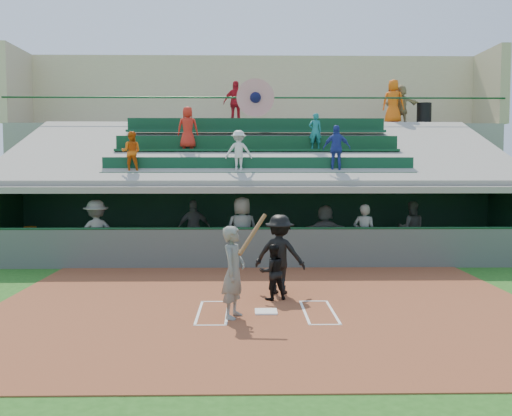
{
  "coord_description": "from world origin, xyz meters",
  "views": [
    {
      "loc": [
        -0.39,
        -10.85,
        2.8
      ],
      "look_at": [
        -0.13,
        3.5,
        1.8
      ],
      "focal_mm": 40.0,
      "sensor_mm": 36.0,
      "label": 1
    }
  ],
  "objects_px": {
    "catcher": "(273,272)",
    "trash_bin": "(424,114)",
    "batter_at_plate": "(234,271)",
    "white_table": "(30,250)",
    "home_plate": "(266,311)",
    "water_cooler": "(30,233)"
  },
  "relations": [
    {
      "from": "catcher",
      "to": "trash_bin",
      "type": "relative_size",
      "value": 1.33
    },
    {
      "from": "batter_at_plate",
      "to": "white_table",
      "type": "height_order",
      "value": "batter_at_plate"
    },
    {
      "from": "home_plate",
      "to": "catcher",
      "type": "distance_m",
      "value": 1.23
    },
    {
      "from": "batter_at_plate",
      "to": "catcher",
      "type": "bearing_deg",
      "value": 61.37
    },
    {
      "from": "white_table",
      "to": "trash_bin",
      "type": "height_order",
      "value": "trash_bin"
    },
    {
      "from": "batter_at_plate",
      "to": "catcher",
      "type": "distance_m",
      "value": 1.67
    },
    {
      "from": "home_plate",
      "to": "trash_bin",
      "type": "relative_size",
      "value": 0.48
    },
    {
      "from": "white_table",
      "to": "home_plate",
      "type": "bearing_deg",
      "value": -56.93
    },
    {
      "from": "home_plate",
      "to": "water_cooler",
      "type": "relative_size",
      "value": 1.21
    },
    {
      "from": "catcher",
      "to": "white_table",
      "type": "distance_m",
      "value": 8.63
    },
    {
      "from": "catcher",
      "to": "batter_at_plate",
      "type": "bearing_deg",
      "value": 44.32
    },
    {
      "from": "catcher",
      "to": "home_plate",
      "type": "bearing_deg",
      "value": 63.66
    },
    {
      "from": "white_table",
      "to": "water_cooler",
      "type": "bearing_deg",
      "value": 70.1
    },
    {
      "from": "trash_bin",
      "to": "white_table",
      "type": "bearing_deg",
      "value": -154.27
    },
    {
      "from": "batter_at_plate",
      "to": "trash_bin",
      "type": "relative_size",
      "value": 2.2
    },
    {
      "from": "home_plate",
      "to": "trash_bin",
      "type": "distance_m",
      "value": 15.4
    },
    {
      "from": "home_plate",
      "to": "white_table",
      "type": "relative_size",
      "value": 0.56
    },
    {
      "from": "trash_bin",
      "to": "water_cooler",
      "type": "bearing_deg",
      "value": -154.35
    },
    {
      "from": "catcher",
      "to": "white_table",
      "type": "bearing_deg",
      "value": -52.86
    },
    {
      "from": "water_cooler",
      "to": "white_table",
      "type": "bearing_deg",
      "value": -94.88
    },
    {
      "from": "batter_at_plate",
      "to": "white_table",
      "type": "distance_m",
      "value": 8.99
    },
    {
      "from": "white_table",
      "to": "trash_bin",
      "type": "distance_m",
      "value": 16.02
    }
  ]
}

